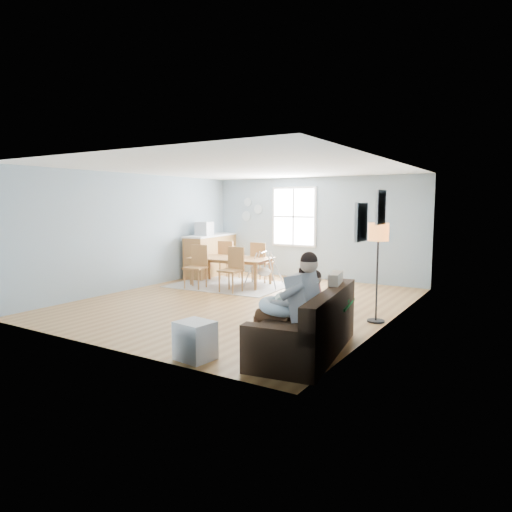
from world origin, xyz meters
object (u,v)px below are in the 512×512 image
Objects in this scene: storage_cube at (195,340)px; monitor at (204,229)px; counter at (211,255)px; floor_lamp at (378,240)px; chair_nw at (228,257)px; chair_ne at (260,259)px; chair_sw at (197,263)px; sofa at (309,331)px; baby_swing at (264,271)px; toddler at (308,296)px; chair_se at (233,266)px; father at (292,302)px; dining_table at (230,271)px.

storage_cube is 1.19× the size of monitor.
floor_lamp is at bearing -25.46° from counter.
chair_nw is 0.98m from chair_ne.
chair_sw is at bearing -58.01° from monitor.
storage_cube is at bearing -52.98° from monitor.
floor_lamp is 5.88m from monitor.
chair_ne is at bearing 127.91° from sofa.
sofa is at bearing -52.28° from baby_swing.
monitor reaches higher than baby_swing.
monitor is at bearing -179.87° from chair_nw.
chair_nw is (-3.23, 5.32, 0.35)m from storage_cube.
toddler is at bearing -41.41° from counter.
chair_se is 1.34m from chair_ne.
chair_se is 1.67m from chair_nw.
sofa is 1.60× the size of father.
father is at bearing -53.65° from dining_table.
chair_se is at bearing 133.99° from father.
chair_sw reaches higher than dining_table.
chair_sw is (-4.22, 3.28, -0.16)m from father.
floor_lamp is 3.58m from storage_cube.
father is 1.58× the size of toddler.
toddler reaches higher than chair_ne.
father reaches higher than baby_swing.
chair_sw is at bearing 169.02° from floor_lamp.
monitor is at bearing 121.99° from chair_sw.
chair_se is at bearing 138.54° from toddler.
sofa is 4.49m from chair_se.
monitor reaches higher than father.
counter reaches higher than chair_nw.
floor_lamp is 1.65× the size of chair_se.
storage_cube is at bearing -68.94° from baby_swing.
counter is 2.03× the size of baby_swing.
floor_lamp is (0.38, 2.39, 0.64)m from father.
chair_nw is at bearing 154.36° from floor_lamp.
counter is 0.85m from monitor.
chair_sw reaches higher than sofa.
floor_lamp is at bearing 81.06° from father.
floor_lamp is 0.80× the size of counter.
floor_lamp is 5.23m from chair_nw.
dining_table is at bearing 129.64° from chair_se.
floor_lamp is 1.63× the size of chair_nw.
chair_nw is at bearing 92.52° from chair_sw.
chair_se is at bearing -86.37° from chair_ne.
dining_table is at bearing -122.83° from chair_ne.
chair_sw is 1.61m from baby_swing.
chair_nw is 1.00× the size of baby_swing.
counter is (-1.90, 1.67, -0.01)m from chair_se.
chair_se is 0.98m from baby_swing.
father reaches higher than chair_se.
baby_swing is (2.10, -0.37, -0.95)m from monitor.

